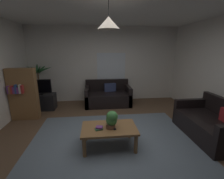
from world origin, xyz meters
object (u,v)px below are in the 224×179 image
(bookshelf_corner, at_px, (23,94))
(pendant_lamp, at_px, (109,23))
(tv, at_px, (39,87))
(potted_palm_corner, at_px, (40,85))
(tv_stand, at_px, (41,102))
(couch_under_window, at_px, (108,97))
(couch_right_side, at_px, (211,125))
(potted_plant_on_table, at_px, (112,119))
(coffee_table, at_px, (109,130))
(book_on_table_0, at_px, (99,129))
(remote_on_table_0, at_px, (113,128))
(book_on_table_1, at_px, (99,127))

(bookshelf_corner, xyz_separation_m, pendant_lamp, (2.17, -1.52, 1.58))
(tv, height_order, potted_palm_corner, potted_palm_corner)
(tv_stand, height_order, bookshelf_corner, bookshelf_corner)
(couch_under_window, height_order, bookshelf_corner, bookshelf_corner)
(couch_right_side, relative_size, potted_plant_on_table, 4.49)
(couch_right_side, relative_size, pendant_lamp, 3.34)
(couch_right_side, distance_m, coffee_table, 2.24)
(book_on_table_0, xyz_separation_m, potted_plant_on_table, (0.25, 0.05, 0.16))
(bookshelf_corner, bearing_deg, couch_right_side, -17.64)
(potted_plant_on_table, xyz_separation_m, potted_palm_corner, (-2.18, 2.71, 0.11))
(remote_on_table_0, bearing_deg, potted_palm_corner, 113.16)
(potted_palm_corner, bearing_deg, book_on_table_0, -55.00)
(potted_palm_corner, relative_size, pendant_lamp, 3.26)
(bookshelf_corner, bearing_deg, tv_stand, 74.64)
(couch_under_window, height_order, tv, tv)
(book_on_table_1, xyz_separation_m, tv_stand, (-1.80, 2.25, -0.21))
(tv_stand, height_order, pendant_lamp, pendant_lamp)
(couch_right_side, height_order, tv, tv)
(coffee_table, bearing_deg, book_on_table_0, -160.70)
(book_on_table_1, bearing_deg, coffee_table, 16.31)
(couch_right_side, distance_m, tv, 4.72)
(remote_on_table_0, bearing_deg, potted_plant_on_table, 121.40)
(potted_palm_corner, bearing_deg, remote_on_table_0, -51.05)
(book_on_table_1, bearing_deg, bookshelf_corner, 141.54)
(couch_right_side, distance_m, pendant_lamp, 3.02)
(coffee_table, distance_m, book_on_table_1, 0.22)
(potted_plant_on_table, bearing_deg, potted_palm_corner, 128.85)
(potted_plant_on_table, bearing_deg, book_on_table_1, -170.86)
(book_on_table_0, height_order, tv_stand, tv_stand)
(tv_stand, relative_size, pendant_lamp, 1.99)
(book_on_table_0, distance_m, bookshelf_corner, 2.55)
(tv_stand, distance_m, tv, 0.49)
(book_on_table_1, bearing_deg, pendant_lamp, 16.31)
(tv_stand, xyz_separation_m, potted_palm_corner, (-0.15, 0.50, 0.45))
(couch_under_window, distance_m, book_on_table_0, 2.54)
(couch_right_side, distance_m, bookshelf_corner, 4.65)
(couch_under_window, bearing_deg, remote_on_table_0, -92.19)
(remote_on_table_0, relative_size, tv_stand, 0.18)
(book_on_table_0, distance_m, potted_palm_corner, 3.38)
(potted_plant_on_table, bearing_deg, couch_under_window, 87.07)
(coffee_table, xyz_separation_m, pendant_lamp, (0.00, 0.00, 1.94))
(couch_right_side, distance_m, book_on_table_0, 2.45)
(book_on_table_1, distance_m, tv, 2.87)
(pendant_lamp, bearing_deg, tv_stand, 132.18)
(book_on_table_0, bearing_deg, potted_palm_corner, 125.00)
(tv_stand, bearing_deg, pendant_lamp, -47.82)
(pendant_lamp, bearing_deg, couch_right_side, 2.99)
(couch_under_window, xyz_separation_m, potted_palm_corner, (-2.31, 0.26, 0.43))
(book_on_table_0, xyz_separation_m, tv_stand, (-1.79, 2.26, -0.18))
(couch_under_window, bearing_deg, book_on_table_0, -98.49)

